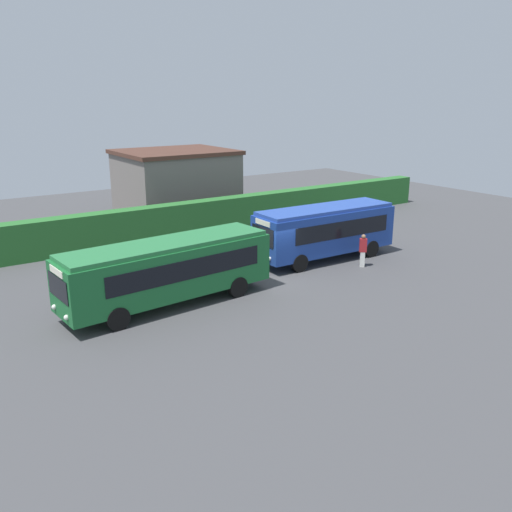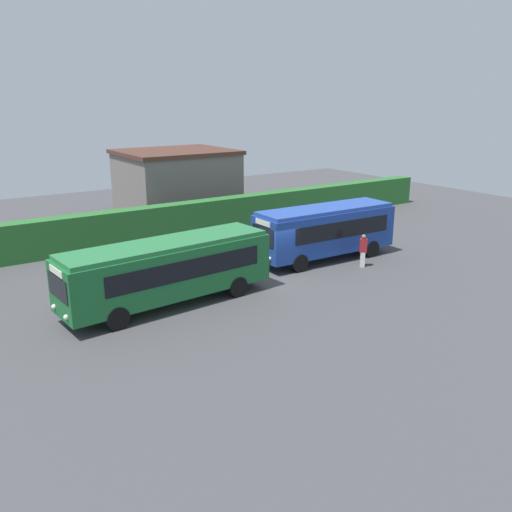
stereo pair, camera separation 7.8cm
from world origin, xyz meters
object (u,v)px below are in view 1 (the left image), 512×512
person_left (300,231)px  person_center (363,250)px  bus_blue (325,229)px  bus_green (168,268)px

person_left → person_center: 5.45m
bus_blue → person_center: (0.81, -2.32, -0.80)m
bus_green → person_left: bearing=-162.3°
bus_green → person_center: (11.45, -0.88, -0.74)m
bus_blue → person_center: bearing=111.0°
person_left → bus_blue: bearing=26.2°
bus_green → person_left: bus_green is taller
bus_green → person_center: bus_green is taller
bus_blue → person_center: size_ratio=4.71×
person_left → bus_green: bearing=-29.6°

